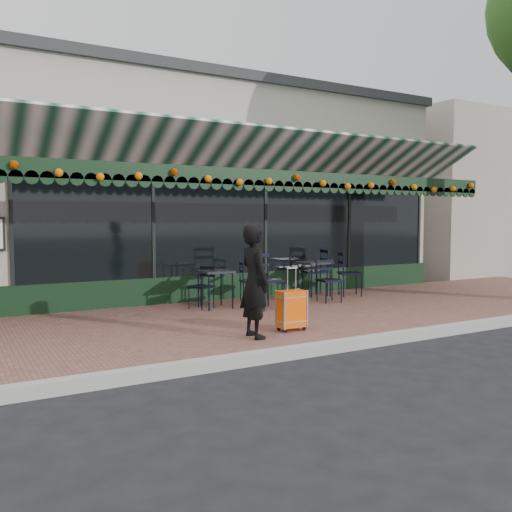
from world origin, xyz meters
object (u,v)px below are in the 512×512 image
woman (255,281)px  chair_b_left (201,287)px  cafe_table_b (215,274)px  cafe_table_a (314,265)px  chair_a_right (350,274)px  suitcase (292,310)px  chair_a_front (329,281)px  chair_b_front (266,281)px  chair_b_right (250,281)px  chair_a_left (315,272)px

woman → chair_b_left: bearing=-6.6°
woman → cafe_table_b: 2.52m
cafe_table_a → chair_a_right: size_ratio=0.77×
suitcase → cafe_table_a: suitcase is taller
chair_a_front → suitcase: bearing=-131.8°
woman → chair_b_front: size_ratio=1.53×
cafe_table_b → chair_b_right: size_ratio=0.86×
cafe_table_b → chair_b_front: 0.92m
woman → chair_b_left: size_ratio=2.01×
chair_a_right → chair_a_front: chair_a_right is taller
chair_a_right → chair_b_left: bearing=112.6°
chair_a_left → chair_b_left: chair_a_left is taller
cafe_table_b → suitcase: bearing=-87.5°
cafe_table_a → chair_a_left: (0.06, 0.05, -0.15)m
cafe_table_a → chair_b_right: 1.55m
cafe_table_a → chair_a_right: bearing=-28.0°
cafe_table_a → chair_b_left: 2.70m
woman → chair_b_right: bearing=-26.8°
suitcase → chair_a_right: chair_a_right is taller
cafe_table_a → chair_b_front: (-1.69, -0.91, -0.14)m
cafe_table_a → chair_b_right: size_ratio=0.90×
woman → chair_a_left: size_ratio=1.56×
cafe_table_b → chair_a_left: bearing=10.1°
chair_a_left → chair_a_right: chair_a_left is taller
cafe_table_a → chair_a_right: (0.66, -0.35, -0.18)m
suitcase → chair_a_front: suitcase is taller
woman → suitcase: woman is taller
chair_a_right → chair_a_left: bearing=79.7°
chair_a_left → chair_b_front: chair_b_front is taller
cafe_table_a → cafe_table_b: 2.48m
suitcase → chair_a_left: chair_a_left is taller
suitcase → woman: bearing=-170.5°
chair_a_left → chair_b_right: bearing=-71.4°
chair_a_left → chair_a_right: 0.73m
suitcase → chair_b_right: size_ratio=1.15×
chair_a_front → chair_b_left: 2.49m
chair_a_right → chair_a_front: size_ratio=1.12×
suitcase → chair_b_left: suitcase is taller
chair_a_right → chair_a_front: bearing=141.6°
woman → chair_b_left: (0.35, 2.54, -0.38)m
chair_a_front → chair_b_front: 1.45m
woman → chair_a_right: (3.69, 2.48, -0.30)m
cafe_table_b → woman: bearing=-103.3°
chair_a_front → cafe_table_a: bearing=80.0°
suitcase → cafe_table_b: 2.33m
chair_b_right → woman: bearing=170.0°
suitcase → chair_b_left: size_ratio=1.18×
woman → suitcase: 0.83m
suitcase → cafe_table_a: (2.34, 2.70, 0.34)m
cafe_table_a → chair_a_left: 0.17m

